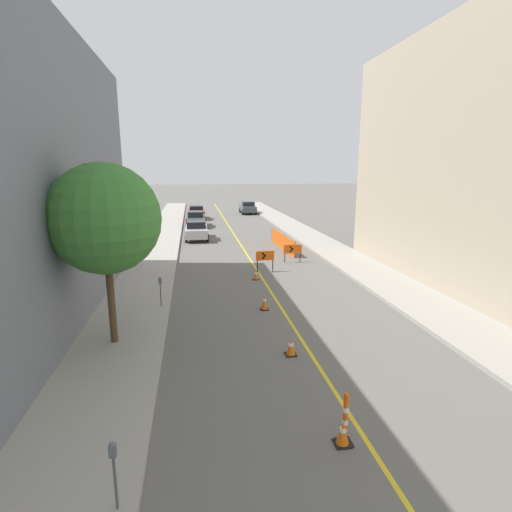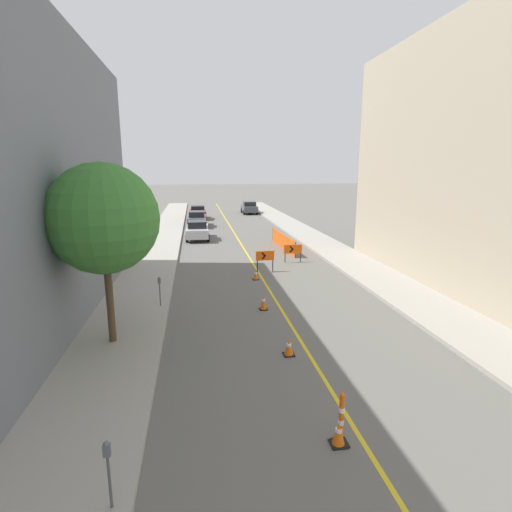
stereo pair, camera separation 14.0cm
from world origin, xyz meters
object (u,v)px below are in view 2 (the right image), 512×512
Objects in this scene: arrow_barricade_primary at (265,257)px; parked_car_curb_near at (197,230)px; parking_meter_near_curb at (108,461)px; traffic_cone_third at (289,347)px; traffic_cone_second at (339,434)px; traffic_cone_fourth at (263,302)px; traffic_cone_fifth at (256,275)px; parked_car_curb_mid at (197,219)px; parking_meter_far_curb at (159,285)px; street_tree_left_near at (103,219)px; arrow_barricade_secondary at (293,250)px; parked_car_opposite_side at (249,207)px; delineator_post_front at (341,422)px; parked_car_curb_far at (198,212)px.

parked_car_curb_near is (-3.80, 11.50, -0.10)m from arrow_barricade_primary.
traffic_cone_third is at bearing 51.04° from parking_meter_near_curb.
traffic_cone_second is 8.67m from traffic_cone_fourth.
traffic_cone_fifth is 0.13× the size of parked_car_curb_mid.
street_tree_left_near is at bearing -111.38° from parking_meter_far_curb.
arrow_barricade_secondary is (3.23, 12.65, 0.55)m from traffic_cone_third.
arrow_barricade_secondary is 14.68m from street_tree_left_near.
parking_meter_far_curb is (-1.74, -24.69, 0.28)m from parked_car_curb_mid.
traffic_cone_second is 0.44× the size of parking_meter_far_curb.
traffic_cone_third is 0.13× the size of parked_car_curb_mid.
parked_car_opposite_side is (3.14, 30.10, -0.10)m from arrow_barricade_primary.
delineator_post_front is 0.29× the size of parked_car_opposite_side.
traffic_cone_fourth is 1.20× the size of traffic_cone_fifth.
traffic_cone_fifth is at bearing 88.29° from traffic_cone_third.
traffic_cone_fourth reaches higher than traffic_cone_second.
traffic_cone_third is 10.61m from arrow_barricade_primary.
traffic_cone_second is 45.18m from parked_car_opposite_side.
arrow_barricade_primary is at bearing 71.05° from parking_meter_near_curb.
arrow_barricade_primary is 25.66m from parked_car_curb_far.
parked_car_curb_mid is at bearing -121.76° from parked_car_opposite_side.
parking_meter_far_curb is 0.22× the size of street_tree_left_near.
street_tree_left_near reaches higher than traffic_cone_second.
parking_meter_near_curb is at bearing -92.68° from parked_car_curb_near.
parked_car_curb_mid is 6.29m from parked_car_curb_far.
parked_car_curb_far is (-5.84, 23.29, -0.02)m from arrow_barricade_secondary.
arrow_barricade_secondary is 0.93× the size of parking_meter_far_curb.
parked_car_curb_far is 3.34× the size of parking_meter_near_curb.
traffic_cone_second is 0.13× the size of parked_car_curb_far.
parked_car_opposite_side reaches higher than arrow_barricade_primary.
traffic_cone_third is 4.32m from traffic_cone_fourth.
traffic_cone_fourth is 0.15× the size of parked_car_curb_mid.
street_tree_left_near reaches higher than parked_car_curb_mid.
delineator_post_front is at bearing 14.35° from parking_meter_near_curb.
arrow_barricade_secondary is 19.72m from parking_meter_near_curb.
parked_car_curb_near is at bearing 86.44° from parking_meter_near_curb.
parked_car_curb_far is at bearing -144.95° from parked_car_opposite_side.
delineator_post_front reaches higher than arrow_barricade_secondary.
traffic_cone_second is at bearing 14.24° from parking_meter_near_curb.
arrow_barricade_primary is (1.06, 10.54, 0.63)m from traffic_cone_third.
delineator_post_front is 0.96× the size of parking_meter_far_curb.
parked_car_curb_mid is 35.20m from parking_meter_near_curb.
parked_car_curb_far is 31.03m from parking_meter_far_curb.
parked_car_curb_far reaches higher than traffic_cone_fifth.
parked_car_curb_near is at bearing -110.05° from parked_car_opposite_side.
traffic_cone_fourth is 0.15× the size of parked_car_opposite_side.
parked_car_opposite_side reaches higher than delineator_post_front.
delineator_post_front is 9.20m from street_tree_left_near.
traffic_cone_third is at bearing -82.04° from parked_car_curb_near.
parking_meter_far_curb is at bearing 116.28° from delineator_post_front.
traffic_cone_third is at bearing -88.70° from traffic_cone_fourth.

